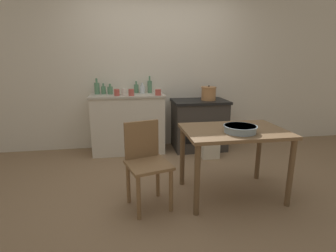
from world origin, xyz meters
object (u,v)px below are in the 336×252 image
object	(u,v)px
bottle_left	(97,88)
cup_end_right	(117,92)
stock_pot	(209,93)
bottle_center_right	(136,88)
stove	(199,124)
flour_sack	(210,148)
cup_far_right	(131,92)
bottle_mid_left	(104,90)
bottle_center	(150,86)
work_table	(234,139)
bottle_far_left	(110,90)
cup_mid_right	(124,92)
cup_right	(158,92)
bottle_center_left	(142,89)
chair	(146,161)
mixing_bowl_large	(240,129)

from	to	relation	value
bottle_left	cup_end_right	distance (m)	0.39
stock_pot	bottle_center_right	distance (m)	1.17
stock_pot	bottle_left	xyz separation A→B (m)	(-1.76, 0.17, 0.10)
cup_end_right	stove	bearing A→B (deg)	4.31
flour_sack	cup_far_right	xyz separation A→B (m)	(-1.15, 0.33, 0.83)
bottle_mid_left	bottle_center	xyz separation A→B (m)	(0.73, 0.02, 0.04)
work_table	bottle_far_left	size ratio (longest dim) A/B	6.59
cup_mid_right	cup_right	world-z (taller)	cup_mid_right
cup_right	cup_end_right	distance (m)	0.62
bottle_left	cup_mid_right	size ratio (longest dim) A/B	2.45
flour_sack	stock_pot	size ratio (longest dim) A/B	1.26
bottle_center_left	bottle_center	size ratio (longest dim) A/B	0.62
chair	bottle_left	size ratio (longest dim) A/B	3.48
stock_pot	cup_end_right	distance (m)	1.45
bottle_center_left	bottle_center_right	world-z (taller)	bottle_center_right
stock_pot	cup_end_right	bearing A→B (deg)	-177.35
stove	mixing_bowl_large	world-z (taller)	mixing_bowl_large
chair	work_table	bearing A→B (deg)	-12.76
work_table	flour_sack	distance (m)	1.22
bottle_far_left	bottle_mid_left	bearing A→B (deg)	164.14
mixing_bowl_large	bottle_center_right	xyz separation A→B (m)	(-0.94, 1.90, 0.21)
bottle_mid_left	bottle_center_left	size ratio (longest dim) A/B	0.99
bottle_far_left	bottle_mid_left	xyz separation A→B (m)	(-0.10, 0.03, 0.00)
stock_pot	chair	bearing A→B (deg)	-125.80
bottle_mid_left	cup_far_right	size ratio (longest dim) A/B	1.66
bottle_center	bottle_left	bearing A→B (deg)	-178.54
bottle_far_left	bottle_center	distance (m)	0.63
stock_pot	cup_far_right	world-z (taller)	stock_pot
work_table	bottle_center	distance (m)	1.92
bottle_left	cup_far_right	xyz separation A→B (m)	(0.52, -0.27, -0.05)
cup_end_right	cup_right	bearing A→B (deg)	-3.74
bottle_center_right	flour_sack	bearing A→B (deg)	-31.91
mixing_bowl_large	bottle_left	world-z (taller)	bottle_left
stock_pot	bottle_center_left	size ratio (longest dim) A/B	1.44
bottle_center_left	bottle_center	bearing A→B (deg)	6.00
stock_pot	bottle_left	world-z (taller)	bottle_left
bottle_mid_left	bottle_center_left	world-z (taller)	bottle_center_left
bottle_left	bottle_center_left	size ratio (longest dim) A/B	1.47
bottle_far_left	cup_far_right	world-z (taller)	bottle_far_left
stock_pot	bottle_center	bearing A→B (deg)	168.26
cup_right	cup_far_right	world-z (taller)	cup_far_right
stove	flour_sack	world-z (taller)	stove
stove	cup_mid_right	distance (m)	1.33
work_table	mixing_bowl_large	size ratio (longest dim) A/B	3.18
bottle_center_left	flour_sack	bearing A→B (deg)	-32.22
work_table	bottle_center	world-z (taller)	bottle_center
bottle_center	cup_right	bearing A→B (deg)	-71.98
cup_mid_right	bottle_mid_left	bearing A→B (deg)	155.20
cup_end_right	cup_mid_right	bearing A→B (deg)	41.55
bottle_center_right	cup_end_right	world-z (taller)	bottle_center_right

